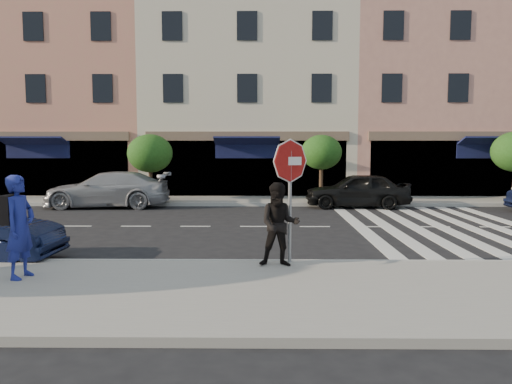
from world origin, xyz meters
The scene contains 13 objects.
ground centered at (0.00, 0.00, 0.00)m, with size 120.00×120.00×0.00m, color black.
sidewalk_near centered at (0.00, -3.75, 0.07)m, with size 60.00×4.50×0.15m, color gray.
sidewalk_far centered at (0.00, 11.00, 0.07)m, with size 60.00×3.00×0.15m, color gray.
building_west_mid centered at (-11.00, 17.00, 7.00)m, with size 10.00×9.00×14.00m, color tan.
building_centre centered at (-0.50, 17.00, 5.50)m, with size 11.00×9.00×11.00m, color beige.
building_east_mid centered at (11.50, 17.00, 6.50)m, with size 13.00×9.00×13.00m, color tan.
street_tree_wb centered at (-5.00, 10.80, 2.31)m, with size 2.10×2.10×3.06m.
street_tree_c centered at (3.00, 10.80, 2.36)m, with size 1.90×1.90×3.04m.
stop_sign centered at (0.84, -1.67, 2.11)m, with size 0.93×0.29×2.71m.
photographer centered at (-4.45, -3.01, 1.15)m, with size 0.73×0.48×2.01m, color navy.
walker centered at (0.60, -2.00, 1.04)m, with size 0.87×0.68×1.79m, color black.
car_far_left centered at (-6.51, 9.06, 0.78)m, with size 2.18×5.37×1.56m, color #9C9BA1.
car_far_mid centered at (4.38, 9.10, 0.76)m, with size 1.80×4.47×1.52m, color black.
Camera 1 is at (0.22, -12.48, 2.74)m, focal length 35.00 mm.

